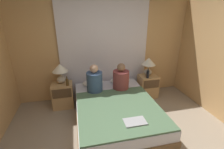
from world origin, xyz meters
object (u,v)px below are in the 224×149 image
object	(u,v)px
nightstand_right	(148,86)
beer_bottle_on_right_stand	(148,74)
bed	(116,111)
beer_bottle_on_left_stand	(67,82)
laptop_on_bed	(135,122)
nightstand_left	(63,95)
pillow_right	(120,80)
pillow_left	(93,83)
person_right_in_bed	(121,79)
lamp_right	(149,64)
person_left_in_bed	(95,81)
lamp_left	(60,70)

from	to	relation	value
nightstand_right	beer_bottle_on_right_stand	size ratio (longest dim) A/B	2.35
bed	beer_bottle_on_left_stand	world-z (taller)	beer_bottle_on_left_stand
laptop_on_bed	nightstand_left	bearing A→B (deg)	128.64
pillow_right	beer_bottle_on_right_stand	distance (m)	0.67
beer_bottle_on_right_stand	nightstand_left	bearing A→B (deg)	176.76
pillow_left	pillow_right	world-z (taller)	same
nightstand_left	beer_bottle_on_right_stand	xyz separation A→B (m)	(1.99, -0.11, 0.37)
pillow_right	beer_bottle_on_left_stand	size ratio (longest dim) A/B	2.40
pillow_right	pillow_left	bearing A→B (deg)	180.00
person_right_in_bed	beer_bottle_on_left_stand	size ratio (longest dim) A/B	2.88
nightstand_right	lamp_right	distance (m)	0.58
nightstand_right	person_left_in_bed	size ratio (longest dim) A/B	0.91
lamp_right	pillow_left	world-z (taller)	lamp_right
person_right_in_bed	pillow_right	bearing A→B (deg)	75.83
nightstand_right	laptop_on_bed	size ratio (longest dim) A/B	1.64
pillow_left	laptop_on_bed	world-z (taller)	pillow_left
beer_bottle_on_left_stand	beer_bottle_on_right_stand	xyz separation A→B (m)	(1.85, 0.00, 0.01)
lamp_left	pillow_left	bearing A→B (deg)	1.85
pillow_left	pillow_right	size ratio (longest dim) A/B	1.00
lamp_right	beer_bottle_on_right_stand	distance (m)	0.28
beer_bottle_on_right_stand	laptop_on_bed	size ratio (longest dim) A/B	0.70
beer_bottle_on_left_stand	beer_bottle_on_right_stand	size ratio (longest dim) A/B	0.88
pillow_left	pillow_right	bearing A→B (deg)	0.00
beer_bottle_on_right_stand	laptop_on_bed	bearing A→B (deg)	-121.22
person_left_in_bed	beer_bottle_on_right_stand	bearing A→B (deg)	6.31
pillow_left	person_left_in_bed	distance (m)	0.39
bed	lamp_left	bearing A→B (deg)	141.17
pillow_left	beer_bottle_on_left_stand	world-z (taller)	beer_bottle_on_left_stand
nightstand_left	laptop_on_bed	world-z (taller)	nightstand_left
nightstand_left	laptop_on_bed	bearing A→B (deg)	-51.36
lamp_right	person_right_in_bed	xyz separation A→B (m)	(-0.79, -0.32, -0.19)
person_left_in_bed	beer_bottle_on_left_stand	distance (m)	0.59
lamp_left	beer_bottle_on_left_stand	distance (m)	0.31
nightstand_left	laptop_on_bed	xyz separation A→B (m)	(1.17, -1.46, 0.18)
lamp_right	person_left_in_bed	world-z (taller)	person_left_in_bed
pillow_right	person_right_in_bed	distance (m)	0.40
bed	nightstand_left	size ratio (longest dim) A/B	3.69
pillow_right	person_left_in_bed	distance (m)	0.77
nightstand_right	person_right_in_bed	world-z (taller)	person_right_in_bed
nightstand_right	pillow_left	xyz separation A→B (m)	(-1.37, 0.09, 0.20)
lamp_right	pillow_right	xyz separation A→B (m)	(-0.70, 0.02, -0.38)
bed	nightstand_right	bearing A→B (deg)	36.62
person_right_in_bed	beer_bottle_on_right_stand	size ratio (longest dim) A/B	2.53
nightstand_right	pillow_left	size ratio (longest dim) A/B	1.12
bed	lamp_left	world-z (taller)	lamp_left
nightstand_left	beer_bottle_on_left_stand	distance (m)	0.40
lamp_right	pillow_right	size ratio (longest dim) A/B	0.88
nightstand_right	person_right_in_bed	xyz separation A→B (m)	(-0.79, -0.25, 0.38)
lamp_right	person_right_in_bed	distance (m)	0.87
beer_bottle_on_left_stand	laptop_on_bed	bearing A→B (deg)	-52.48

